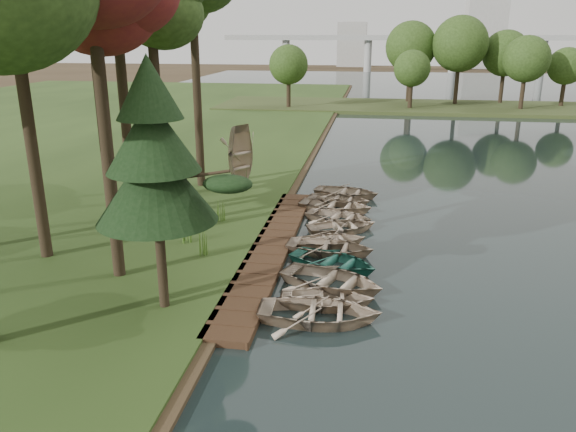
# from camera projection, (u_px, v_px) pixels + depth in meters

# --- Properties ---
(ground) EXTENTS (300.00, 300.00, 0.00)m
(ground) POSITION_uv_depth(u_px,v_px,m) (308.00, 253.00, 23.88)
(ground) COLOR #3D2F1D
(boardwalk) EXTENTS (1.60, 16.00, 0.30)m
(boardwalk) POSITION_uv_depth(u_px,v_px,m) (271.00, 248.00, 24.06)
(boardwalk) COLOR #382415
(boardwalk) RESTS_ON ground
(peninsula) EXTENTS (50.00, 14.00, 0.45)m
(peninsula) POSITION_uv_depth(u_px,v_px,m) (420.00, 107.00, 69.62)
(peninsula) COLOR #36421D
(peninsula) RESTS_ON ground
(far_trees) EXTENTS (45.60, 5.60, 8.80)m
(far_trees) POSITION_uv_depth(u_px,v_px,m) (396.00, 55.00, 68.18)
(far_trees) COLOR black
(far_trees) RESTS_ON peninsula
(bridge) EXTENTS (95.90, 4.00, 8.60)m
(bridge) POSITION_uv_depth(u_px,v_px,m) (421.00, 42.00, 132.64)
(bridge) COLOR #A5A5A0
(bridge) RESTS_ON ground
(building_a) EXTENTS (10.00, 8.00, 18.00)m
(building_a) POSITION_uv_depth(u_px,v_px,m) (484.00, 33.00, 148.25)
(building_a) COLOR #A5A5A0
(building_a) RESTS_ON ground
(building_b) EXTENTS (8.00, 8.00, 12.00)m
(building_b) POSITION_uv_depth(u_px,v_px,m) (352.00, 44.00, 158.98)
(building_b) COLOR #A5A5A0
(building_b) RESTS_ON ground
(rowboat_0) EXTENTS (4.06, 2.97, 0.82)m
(rowboat_0) POSITION_uv_depth(u_px,v_px,m) (320.00, 310.00, 17.99)
(rowboat_0) COLOR tan
(rowboat_0) RESTS_ON water
(rowboat_1) EXTENTS (3.40, 2.56, 0.66)m
(rowboat_1) POSITION_uv_depth(u_px,v_px,m) (327.00, 297.00, 19.05)
(rowboat_1) COLOR tan
(rowboat_1) RESTS_ON water
(rowboat_2) EXTENTS (4.60, 3.96, 0.80)m
(rowboat_2) POSITION_uv_depth(u_px,v_px,m) (332.00, 278.00, 20.37)
(rowboat_2) COLOR tan
(rowboat_2) RESTS_ON water
(rowboat_3) EXTENTS (4.33, 3.80, 0.75)m
(rowboat_3) POSITION_uv_depth(u_px,v_px,m) (333.00, 260.00, 22.09)
(rowboat_3) COLOR #286F5D
(rowboat_3) RESTS_ON water
(rowboat_4) EXTENTS (3.96, 3.04, 0.76)m
(rowboat_4) POSITION_uv_depth(u_px,v_px,m) (330.00, 246.00, 23.54)
(rowboat_4) COLOR tan
(rowboat_4) RESTS_ON water
(rowboat_5) EXTENTS (3.65, 3.07, 0.65)m
(rowboat_5) POSITION_uv_depth(u_px,v_px,m) (331.00, 239.00, 24.50)
(rowboat_5) COLOR tan
(rowboat_5) RESTS_ON water
(rowboat_6) EXTENTS (3.98, 3.49, 0.69)m
(rowboat_6) POSITION_uv_depth(u_px,v_px,m) (342.00, 225.00, 26.21)
(rowboat_6) COLOR tan
(rowboat_6) RESTS_ON water
(rowboat_7) EXTENTS (3.89, 3.25, 0.69)m
(rowboat_7) POSITION_uv_depth(u_px,v_px,m) (339.00, 215.00, 27.64)
(rowboat_7) COLOR tan
(rowboat_7) RESTS_ON water
(rowboat_8) EXTENTS (4.23, 3.36, 0.79)m
(rowboat_8) POSITION_uv_depth(u_px,v_px,m) (336.00, 204.00, 29.22)
(rowboat_8) COLOR tan
(rowboat_8) RESTS_ON water
(rowboat_9) EXTENTS (3.72, 2.94, 0.70)m
(rowboat_9) POSITION_uv_depth(u_px,v_px,m) (339.00, 198.00, 30.45)
(rowboat_9) COLOR tan
(rowboat_9) RESTS_ON water
(rowboat_10) EXTENTS (4.11, 3.30, 0.76)m
(rowboat_10) POSITION_uv_depth(u_px,v_px,m) (346.00, 191.00, 31.80)
(rowboat_10) COLOR tan
(rowboat_10) RESTS_ON water
(stored_rowboat) EXTENTS (4.62, 4.24, 0.78)m
(stored_rowboat) POSITION_uv_depth(u_px,v_px,m) (242.00, 183.00, 32.28)
(stored_rowboat) COLOR tan
(stored_rowboat) RESTS_ON bank
(tree_2) EXTENTS (4.35, 4.35, 11.61)m
(tree_2) POSITION_uv_depth(u_px,v_px,m) (92.00, 0.00, 18.07)
(tree_2) COLOR black
(tree_2) RESTS_ON bank
(tree_4) EXTENTS (3.93, 3.93, 11.54)m
(tree_4) POSITION_uv_depth(u_px,v_px,m) (150.00, 6.00, 23.42)
(tree_4) COLOR black
(tree_4) RESTS_ON bank
(pine_tree) EXTENTS (3.80, 3.80, 8.08)m
(pine_tree) POSITION_uv_depth(u_px,v_px,m) (154.00, 157.00, 17.09)
(pine_tree) COLOR black
(pine_tree) RESTS_ON bank
(reeds_0) EXTENTS (0.60, 0.60, 1.13)m
(reeds_0) POSITION_uv_depth(u_px,v_px,m) (201.00, 241.00, 22.79)
(reeds_0) COLOR #3F661E
(reeds_0) RESTS_ON bank
(reeds_1) EXTENTS (0.60, 0.60, 0.99)m
(reeds_1) POSITION_uv_depth(u_px,v_px,m) (187.00, 231.00, 24.18)
(reeds_1) COLOR #3F661E
(reeds_1) RESTS_ON bank
(reeds_2) EXTENTS (0.60, 0.60, 1.06)m
(reeds_2) POSITION_uv_depth(u_px,v_px,m) (222.00, 210.00, 27.00)
(reeds_2) COLOR #3F661E
(reeds_2) RESTS_ON bank
(reeds_3) EXTENTS (0.60, 0.60, 1.05)m
(reeds_3) POSITION_uv_depth(u_px,v_px,m) (243.00, 180.00, 32.56)
(reeds_3) COLOR #3F661E
(reeds_3) RESTS_ON bank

